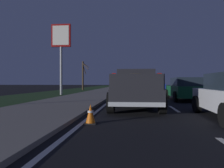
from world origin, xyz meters
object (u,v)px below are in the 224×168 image
at_px(bare_tree_far, 83,75).
at_px(traffic_cone_near, 90,114).
at_px(sedan_green, 185,89).
at_px(gas_price_sign, 61,42).
at_px(sedan_blue, 158,85).
at_px(pickup_truck, 136,87).

height_order(bare_tree_far, traffic_cone_near, bare_tree_far).
xyz_separation_m(sedan_green, gas_price_sign, (5.39, 10.47, 4.38)).
height_order(sedan_blue, sedan_green, same).
height_order(sedan_blue, bare_tree_far, bare_tree_far).
relative_size(sedan_blue, sedan_green, 1.00).
bearing_deg(bare_tree_far, gas_price_sign, -176.06).
bearing_deg(sedan_green, sedan_blue, -0.42).
relative_size(sedan_green, traffic_cone_near, 7.62).
bearing_deg(sedan_blue, gas_price_sign, 138.95).
height_order(pickup_truck, traffic_cone_near, pickup_truck).
height_order(pickup_truck, sedan_green, pickup_truck).
distance_m(pickup_truck, bare_tree_far, 24.66).
xyz_separation_m(sedan_green, bare_tree_far, (18.53, 11.38, 1.63)).
bearing_deg(pickup_truck, sedan_blue, -8.87).
distance_m(pickup_truck, sedan_green, 5.81).
height_order(pickup_truck, bare_tree_far, bare_tree_far).
relative_size(bare_tree_far, traffic_cone_near, 7.78).
bearing_deg(sedan_green, gas_price_sign, 62.75).
bearing_deg(gas_price_sign, sedan_green, -117.25).
relative_size(sedan_blue, gas_price_sign, 0.64).
height_order(sedan_green, gas_price_sign, gas_price_sign).
bearing_deg(sedan_blue, traffic_cone_near, 169.55).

